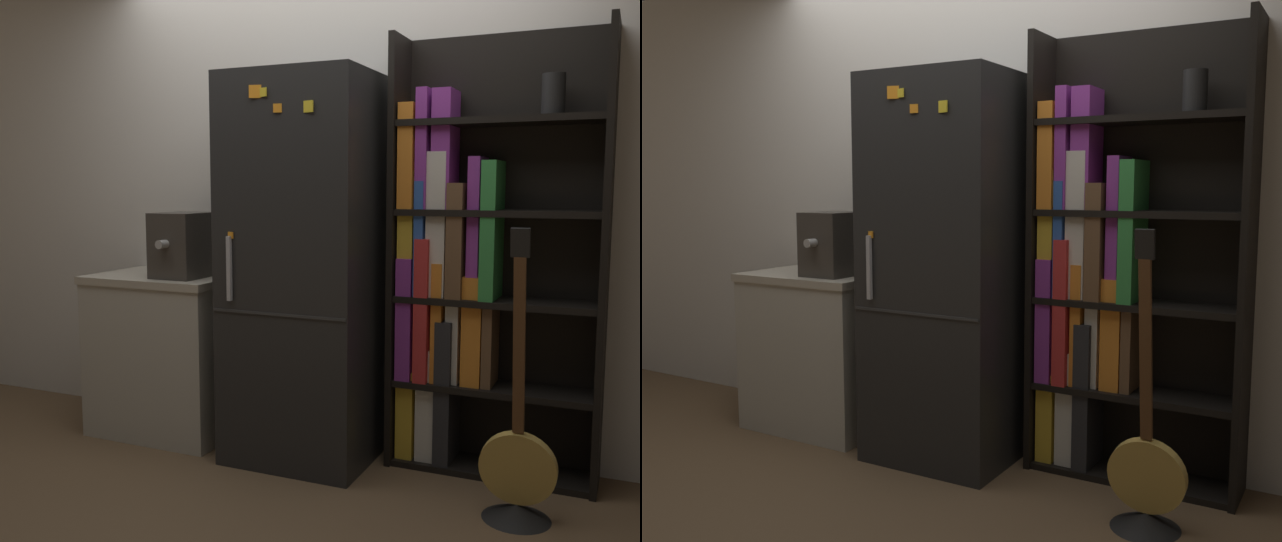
# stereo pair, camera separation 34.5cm
# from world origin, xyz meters

# --- Properties ---
(ground_plane) EXTENTS (16.00, 16.00, 0.00)m
(ground_plane) POSITION_xyz_m (0.00, 0.00, 0.00)
(ground_plane) COLOR brown
(wall_back) EXTENTS (8.00, 0.05, 2.60)m
(wall_back) POSITION_xyz_m (0.00, 0.47, 1.30)
(wall_back) COLOR silver
(wall_back) RESTS_ON ground_plane
(refrigerator) EXTENTS (0.69, 0.63, 1.87)m
(refrigerator) POSITION_xyz_m (-0.00, 0.15, 0.94)
(refrigerator) COLOR black
(refrigerator) RESTS_ON ground_plane
(bookshelf) EXTENTS (0.96, 0.29, 2.04)m
(bookshelf) POSITION_xyz_m (0.76, 0.33, 0.94)
(bookshelf) COLOR black
(bookshelf) RESTS_ON ground_plane
(kitchen_counter) EXTENTS (0.78, 0.58, 0.87)m
(kitchen_counter) POSITION_xyz_m (-0.84, 0.17, 0.44)
(kitchen_counter) COLOR #BCB7A8
(kitchen_counter) RESTS_ON ground_plane
(espresso_machine) EXTENTS (0.24, 0.36, 0.34)m
(espresso_machine) POSITION_xyz_m (-0.70, 0.12, 1.04)
(espresso_machine) COLOR #38332D
(espresso_machine) RESTS_ON kitchen_counter
(guitar) EXTENTS (0.31, 0.29, 1.19)m
(guitar) POSITION_xyz_m (1.08, -0.15, 0.17)
(guitar) COLOR black
(guitar) RESTS_ON ground_plane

